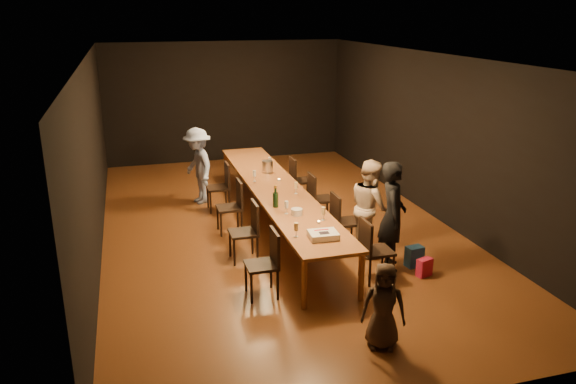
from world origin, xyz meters
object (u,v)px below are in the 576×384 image
object	(u,v)px
plate_stack	(297,212)
champagne_bottle	(276,196)
ice_bucket	(267,166)
woman_birthday	(392,216)
chair_right_3	(302,180)
child	(384,306)
chair_right_1	(346,221)
chair_left_0	(261,264)
woman_tan	(370,207)
chair_left_3	(218,187)
chair_left_1	(243,232)
chair_right_0	(377,250)
birthday_cake	(323,235)
man_blue	(198,166)
chair_right_2	(321,198)
table	(276,190)
chair_left_2	(229,207)

from	to	relation	value
plate_stack	champagne_bottle	size ratio (longest dim) A/B	0.49
plate_stack	ice_bucket	xyz separation A→B (m)	(0.15, 2.42, 0.06)
champagne_bottle	woman_birthday	bearing A→B (deg)	-35.32
chair_right_3	child	world-z (taller)	child
plate_stack	child	bearing A→B (deg)	-83.94
chair_right_1	chair_left_0	world-z (taller)	same
woman_tan	champagne_bottle	world-z (taller)	woman_tan
chair_left_3	ice_bucket	xyz separation A→B (m)	(0.93, -0.22, 0.40)
chair_right_3	champagne_bottle	bearing A→B (deg)	-27.15
chair_left_3	champagne_bottle	world-z (taller)	champagne_bottle
ice_bucket	chair_left_1	bearing A→B (deg)	-113.22
chair_right_0	chair_right_3	bearing A→B (deg)	180.00
child	plate_stack	world-z (taller)	child
chair_left_3	plate_stack	world-z (taller)	chair_left_3
birthday_cake	ice_bucket	bearing A→B (deg)	92.30
chair_left_3	man_blue	distance (m)	0.69
chair_right_0	chair_right_2	xyz separation A→B (m)	(0.00, 2.40, 0.00)
woman_tan	ice_bucket	bearing A→B (deg)	26.40
woman_birthday	table	bearing A→B (deg)	52.34
man_blue	birthday_cake	xyz separation A→B (m)	(1.17, -4.15, 0.03)
chair_right_2	chair_left_1	distance (m)	2.08
table	chair_left_0	world-z (taller)	chair_left_0
chair_left_1	man_blue	world-z (taller)	man_blue
woman_tan	chair_left_0	bearing A→B (deg)	118.12
chair_left_0	ice_bucket	world-z (taller)	ice_bucket
chair_left_0	birthday_cake	size ratio (longest dim) A/B	2.28
woman_tan	child	distance (m)	2.70
chair_right_3	man_blue	size ratio (longest dim) A/B	0.61
chair_right_2	chair_left_2	bearing A→B (deg)	-90.00
chair_left_2	woman_tan	bearing A→B (deg)	-125.95
chair_right_2	ice_bucket	xyz separation A→B (m)	(-0.77, 0.98, 0.40)
man_blue	ice_bucket	distance (m)	1.45
child	birthday_cake	world-z (taller)	child
chair_right_3	chair_left_2	xyz separation A→B (m)	(-1.70, -1.20, 0.00)
woman_birthday	ice_bucket	world-z (taller)	woman_birthday
chair_right_0	champagne_bottle	bearing A→B (deg)	-141.22
chair_left_1	child	distance (m)	2.96
chair_left_3	birthday_cake	bearing A→B (deg)	-166.37
chair_left_1	woman_tan	world-z (taller)	woman_tan
chair_right_0	champagne_bottle	size ratio (longest dim) A/B	2.58
woman_birthday	birthday_cake	distance (m)	1.25
chair_left_0	birthday_cake	xyz separation A→B (m)	(0.87, -0.01, 0.33)
man_blue	birthday_cake	world-z (taller)	man_blue
chair_left_0	child	world-z (taller)	child
table	ice_bucket	world-z (taller)	ice_bucket
chair_left_2	ice_bucket	xyz separation A→B (m)	(0.93, 0.98, 0.40)
chair_left_2	woman_birthday	world-z (taller)	woman_birthday
chair_right_2	chair_right_0	bearing A→B (deg)	-0.00
chair_left_0	plate_stack	bearing A→B (deg)	-39.39
table	ice_bucket	size ratio (longest dim) A/B	26.26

